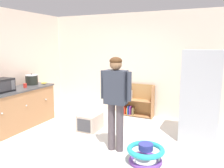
{
  "coord_description": "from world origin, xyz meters",
  "views": [
    {
      "loc": [
        1.83,
        -3.51,
        1.87
      ],
      "look_at": [
        0.08,
        0.36,
        1.14
      ],
      "focal_mm": 36.79,
      "sensor_mm": 36.0,
      "label": 1
    }
  ],
  "objects_px": {
    "red_cup": "(25,86)",
    "banana_bunch": "(45,83)",
    "pet_carrier": "(90,122)",
    "microwave": "(0,86)",
    "clear_bottle": "(13,84)",
    "baby_walker": "(146,153)",
    "refrigerator": "(201,96)",
    "kitchen_counter": "(16,109)",
    "bookshelf": "(137,102)",
    "standing_person": "(116,95)",
    "orange_cup": "(12,85)",
    "crock_pot": "(32,80)"
  },
  "relations": [
    {
      "from": "kitchen_counter",
      "to": "microwave",
      "type": "height_order",
      "value": "microwave"
    },
    {
      "from": "orange_cup",
      "to": "bookshelf",
      "type": "bearing_deg",
      "value": 37.87
    },
    {
      "from": "standing_person",
      "to": "baby_walker",
      "type": "bearing_deg",
      "value": -19.36
    },
    {
      "from": "microwave",
      "to": "refrigerator",
      "type": "bearing_deg",
      "value": 20.1
    },
    {
      "from": "banana_bunch",
      "to": "kitchen_counter",
      "type": "bearing_deg",
      "value": -100.94
    },
    {
      "from": "refrigerator",
      "to": "banana_bunch",
      "type": "distance_m",
      "value": 3.66
    },
    {
      "from": "banana_bunch",
      "to": "bookshelf",
      "type": "bearing_deg",
      "value": 30.55
    },
    {
      "from": "crock_pot",
      "to": "refrigerator",
      "type": "bearing_deg",
      "value": 6.13
    },
    {
      "from": "standing_person",
      "to": "banana_bunch",
      "type": "xyz_separation_m",
      "value": [
        -2.33,
        0.9,
        -0.08
      ]
    },
    {
      "from": "standing_person",
      "to": "bookshelf",
      "type": "bearing_deg",
      "value": 98.0
    },
    {
      "from": "red_cup",
      "to": "baby_walker",
      "type": "bearing_deg",
      "value": -10.28
    },
    {
      "from": "standing_person",
      "to": "orange_cup",
      "type": "relative_size",
      "value": 17.58
    },
    {
      "from": "pet_carrier",
      "to": "banana_bunch",
      "type": "xyz_separation_m",
      "value": [
        -1.41,
        0.2,
        0.75
      ]
    },
    {
      "from": "standing_person",
      "to": "banana_bunch",
      "type": "bearing_deg",
      "value": 159.0
    },
    {
      "from": "kitchen_counter",
      "to": "orange_cup",
      "type": "height_order",
      "value": "orange_cup"
    },
    {
      "from": "clear_bottle",
      "to": "banana_bunch",
      "type": "bearing_deg",
      "value": 73.8
    },
    {
      "from": "banana_bunch",
      "to": "crock_pot",
      "type": "bearing_deg",
      "value": -142.59
    },
    {
      "from": "microwave",
      "to": "crock_pot",
      "type": "distance_m",
      "value": 0.98
    },
    {
      "from": "banana_bunch",
      "to": "clear_bottle",
      "type": "bearing_deg",
      "value": -106.2
    },
    {
      "from": "kitchen_counter",
      "to": "baby_walker",
      "type": "distance_m",
      "value": 3.14
    },
    {
      "from": "kitchen_counter",
      "to": "refrigerator",
      "type": "bearing_deg",
      "value": 15.22
    },
    {
      "from": "red_cup",
      "to": "banana_bunch",
      "type": "bearing_deg",
      "value": 81.53
    },
    {
      "from": "kitchen_counter",
      "to": "crock_pot",
      "type": "relative_size",
      "value": 6.41
    },
    {
      "from": "crock_pot",
      "to": "clear_bottle",
      "type": "relative_size",
      "value": 1.23
    },
    {
      "from": "baby_walker",
      "to": "crock_pot",
      "type": "distance_m",
      "value": 3.43
    },
    {
      "from": "kitchen_counter",
      "to": "red_cup",
      "type": "bearing_deg",
      "value": 73.44
    },
    {
      "from": "bookshelf",
      "to": "standing_person",
      "type": "bearing_deg",
      "value": -82.0
    },
    {
      "from": "standing_person",
      "to": "microwave",
      "type": "distance_m",
      "value": 2.51
    },
    {
      "from": "refrigerator",
      "to": "microwave",
      "type": "height_order",
      "value": "refrigerator"
    },
    {
      "from": "pet_carrier",
      "to": "banana_bunch",
      "type": "bearing_deg",
      "value": 171.81
    },
    {
      "from": "standing_person",
      "to": "microwave",
      "type": "height_order",
      "value": "standing_person"
    },
    {
      "from": "bookshelf",
      "to": "orange_cup",
      "type": "relative_size",
      "value": 8.95
    },
    {
      "from": "clear_bottle",
      "to": "red_cup",
      "type": "xyz_separation_m",
      "value": [
        0.14,
        0.21,
        -0.05
      ]
    },
    {
      "from": "clear_bottle",
      "to": "crock_pot",
      "type": "bearing_deg",
      "value": 91.46
    },
    {
      "from": "refrigerator",
      "to": "pet_carrier",
      "type": "relative_size",
      "value": 3.22
    },
    {
      "from": "pet_carrier",
      "to": "clear_bottle",
      "type": "height_order",
      "value": "clear_bottle"
    },
    {
      "from": "refrigerator",
      "to": "bookshelf",
      "type": "relative_size",
      "value": 2.09
    },
    {
      "from": "banana_bunch",
      "to": "red_cup",
      "type": "height_order",
      "value": "red_cup"
    },
    {
      "from": "red_cup",
      "to": "kitchen_counter",
      "type": "bearing_deg",
      "value": -106.56
    },
    {
      "from": "kitchen_counter",
      "to": "standing_person",
      "type": "height_order",
      "value": "standing_person"
    },
    {
      "from": "baby_walker",
      "to": "clear_bottle",
      "type": "relative_size",
      "value": 2.46
    },
    {
      "from": "pet_carrier",
      "to": "microwave",
      "type": "bearing_deg",
      "value": -148.68
    },
    {
      "from": "kitchen_counter",
      "to": "bookshelf",
      "type": "relative_size",
      "value": 2.29
    },
    {
      "from": "kitchen_counter",
      "to": "red_cup",
      "type": "distance_m",
      "value": 0.55
    },
    {
      "from": "crock_pot",
      "to": "orange_cup",
      "type": "bearing_deg",
      "value": -104.85
    },
    {
      "from": "kitchen_counter",
      "to": "red_cup",
      "type": "height_order",
      "value": "red_cup"
    },
    {
      "from": "baby_walker",
      "to": "red_cup",
      "type": "xyz_separation_m",
      "value": [
        -3.04,
        0.55,
        0.79
      ]
    },
    {
      "from": "baby_walker",
      "to": "clear_bottle",
      "type": "bearing_deg",
      "value": 173.89
    },
    {
      "from": "kitchen_counter",
      "to": "crock_pot",
      "type": "bearing_deg",
      "value": 97.82
    },
    {
      "from": "kitchen_counter",
      "to": "refrigerator",
      "type": "distance_m",
      "value": 3.97
    }
  ]
}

